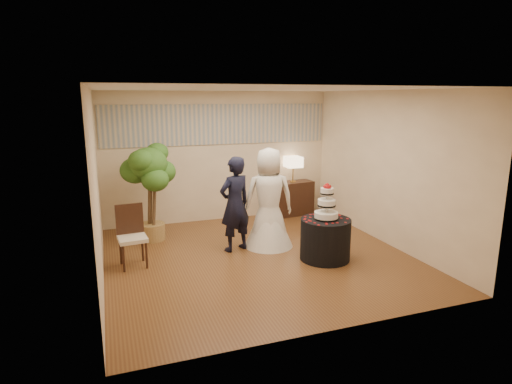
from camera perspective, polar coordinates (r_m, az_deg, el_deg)
name	(u,v)px	position (r m, az deg, el deg)	size (l,w,h in m)	color
floor	(258,257)	(7.39, 0.31, -8.67)	(5.00, 5.00, 0.00)	brown
ceiling	(259,89)	(6.89, 0.34, 13.58)	(5.00, 5.00, 0.00)	white
wall_back	(219,157)	(9.37, -4.91, 4.70)	(5.00, 0.06, 2.80)	beige
wall_front	(336,216)	(4.79, 10.59, -3.15)	(5.00, 0.06, 2.80)	beige
wall_left	(96,187)	(6.60, -20.53, 0.59)	(0.06, 5.00, 2.80)	beige
wall_right	(387,168)	(8.19, 17.03, 3.05)	(0.06, 5.00, 2.80)	beige
mural_border	(219,124)	(9.28, -4.96, 8.97)	(4.90, 0.02, 0.85)	#A6A49B
groom	(235,204)	(7.48, -2.83, -1.64)	(0.61, 0.40, 1.69)	black
bride	(269,198)	(7.68, 1.72, -0.77)	(0.89, 0.89, 1.81)	white
cake_table	(325,239)	(7.29, 9.22, -6.24)	(0.83, 0.83, 0.70)	black
wedding_cake	(327,201)	(7.10, 9.41, -1.23)	(0.40, 0.40, 0.61)	white
console	(293,198)	(9.89, 4.89, -0.84)	(0.93, 0.41, 0.78)	black
table_lamp	(293,169)	(9.76, 4.97, 3.04)	(0.35, 0.35, 0.58)	beige
ficus_tree	(150,192)	(8.23, -13.99, -0.02)	(0.89, 0.89, 1.87)	#34631F
side_chair	(132,237)	(7.13, -16.17, -5.76)	(0.46, 0.48, 0.99)	black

